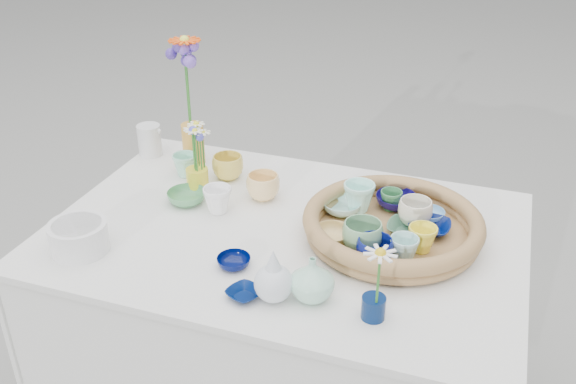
% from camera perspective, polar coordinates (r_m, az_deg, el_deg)
% --- Properties ---
extents(wicker_tray, '(0.47, 0.47, 0.08)m').
position_cam_1_polar(wicker_tray, '(1.71, 9.27, -2.99)').
color(wicker_tray, brown).
rests_on(wicker_tray, display_table).
extents(tray_ceramic_0, '(0.15, 0.15, 0.04)m').
position_cam_1_polar(tray_ceramic_0, '(1.83, 9.58, -0.78)').
color(tray_ceramic_0, '#120B58').
rests_on(tray_ceramic_0, wicker_tray).
extents(tray_ceramic_1, '(0.11, 0.11, 0.03)m').
position_cam_1_polar(tray_ceramic_1, '(1.73, 12.46, -3.06)').
color(tray_ceramic_1, '#031152').
rests_on(tray_ceramic_1, wicker_tray).
extents(tray_ceramic_2, '(0.09, 0.09, 0.07)m').
position_cam_1_polar(tray_ceramic_2, '(1.64, 11.84, -4.09)').
color(tray_ceramic_2, '#FFEC3E').
rests_on(tray_ceramic_2, wicker_tray).
extents(tray_ceramic_3, '(0.11, 0.11, 0.02)m').
position_cam_1_polar(tray_ceramic_3, '(1.72, 10.48, -3.20)').
color(tray_ceramic_3, '#447259').
rests_on(tray_ceramic_3, wicker_tray).
extents(tray_ceramic_4, '(0.11, 0.11, 0.08)m').
position_cam_1_polar(tray_ceramic_4, '(1.61, 6.63, -3.99)').
color(tray_ceramic_4, '#75AC7C').
rests_on(tray_ceramic_4, wicker_tray).
extents(tray_ceramic_5, '(0.11, 0.11, 0.03)m').
position_cam_1_polar(tray_ceramic_5, '(1.78, 4.80, -1.34)').
color(tray_ceramic_5, '#A8E0D9').
rests_on(tray_ceramic_5, wicker_tray).
extents(tray_ceramic_6, '(0.10, 0.10, 0.08)m').
position_cam_1_polar(tray_ceramic_6, '(1.79, 6.32, -0.44)').
color(tray_ceramic_6, '#B6FEEF').
rests_on(tray_ceramic_6, wicker_tray).
extents(tray_ceramic_7, '(0.10, 0.10, 0.07)m').
position_cam_1_polar(tray_ceramic_7, '(1.74, 11.22, -1.81)').
color(tray_ceramic_7, white).
rests_on(tray_ceramic_7, wicker_tray).
extents(tray_ceramic_8, '(0.10, 0.10, 0.03)m').
position_cam_1_polar(tray_ceramic_8, '(1.79, 12.47, -2.00)').
color(tray_ceramic_8, '#86C8FF').
rests_on(tray_ceramic_8, wicker_tray).
extents(tray_ceramic_9, '(0.10, 0.10, 0.07)m').
position_cam_1_polar(tray_ceramic_9, '(1.57, 7.70, -5.27)').
color(tray_ceramic_9, navy).
rests_on(tray_ceramic_9, wicker_tray).
extents(tray_ceramic_10, '(0.13, 0.13, 0.03)m').
position_cam_1_polar(tray_ceramic_10, '(1.66, 3.98, -3.88)').
color(tray_ceramic_10, tan).
rests_on(tray_ceramic_10, wicker_tray).
extents(tray_ceramic_11, '(0.07, 0.07, 0.07)m').
position_cam_1_polar(tray_ceramic_11, '(1.59, 10.26, -5.05)').
color(tray_ceramic_11, '#A9DDD8').
rests_on(tray_ceramic_11, wicker_tray).
extents(tray_ceramic_12, '(0.08, 0.08, 0.06)m').
position_cam_1_polar(tray_ceramic_12, '(1.81, 9.14, -0.73)').
color(tray_ceramic_12, '#357647').
rests_on(tray_ceramic_12, wicker_tray).
extents(loose_ceramic_0, '(0.11, 0.11, 0.08)m').
position_cam_1_polar(loose_ceramic_0, '(2.00, -5.37, 2.22)').
color(loose_ceramic_0, '#DFC24E').
rests_on(loose_ceramic_0, display_table).
extents(loose_ceramic_1, '(0.11, 0.11, 0.08)m').
position_cam_1_polar(loose_ceramic_1, '(1.87, -2.23, 0.47)').
color(loose_ceramic_1, '#FFD388').
rests_on(loose_ceramic_1, display_table).
extents(loose_ceramic_2, '(0.13, 0.13, 0.04)m').
position_cam_1_polar(loose_ceramic_2, '(1.88, -8.98, -0.46)').
color(loose_ceramic_2, '#4F965D').
rests_on(loose_ceramic_2, display_table).
extents(loose_ceramic_3, '(0.09, 0.09, 0.08)m').
position_cam_1_polar(loose_ceramic_3, '(1.82, -6.27, -0.70)').
color(loose_ceramic_3, white).
rests_on(loose_ceramic_3, display_table).
extents(loose_ceramic_4, '(0.10, 0.10, 0.03)m').
position_cam_1_polar(loose_ceramic_4, '(1.59, -4.84, -6.22)').
color(loose_ceramic_4, '#010A40').
rests_on(loose_ceramic_4, display_table).
extents(loose_ceramic_5, '(0.10, 0.10, 0.07)m').
position_cam_1_polar(loose_ceramic_5, '(2.03, -9.13, 2.38)').
color(loose_ceramic_5, '#9BE4C4').
rests_on(loose_ceramic_5, display_table).
extents(loose_ceramic_6, '(0.10, 0.10, 0.02)m').
position_cam_1_polar(loose_ceramic_6, '(1.50, -3.92, -9.01)').
color(loose_ceramic_6, '#021548').
rests_on(loose_ceramic_6, display_table).
extents(fluted_bowl, '(0.16, 0.16, 0.08)m').
position_cam_1_polar(fluted_bowl, '(1.72, -18.11, -3.82)').
color(fluted_bowl, white).
rests_on(fluted_bowl, display_table).
extents(bud_vase_paleblue, '(0.10, 0.10, 0.14)m').
position_cam_1_polar(bud_vase_paleblue, '(1.45, -1.30, -7.35)').
color(bud_vase_paleblue, silver).
rests_on(bud_vase_paleblue, display_table).
extents(bud_vase_seafoam, '(0.12, 0.12, 0.11)m').
position_cam_1_polar(bud_vase_seafoam, '(1.47, 2.16, -7.69)').
color(bud_vase_seafoam, '#A2DBBE').
rests_on(bud_vase_seafoam, display_table).
extents(bud_vase_cobalt, '(0.07, 0.07, 0.05)m').
position_cam_1_polar(bud_vase_cobalt, '(1.44, 7.60, -10.14)').
color(bud_vase_cobalt, '#061B45').
rests_on(bud_vase_cobalt, display_table).
extents(single_daisy, '(0.10, 0.10, 0.15)m').
position_cam_1_polar(single_daisy, '(1.37, 8.04, -7.61)').
color(single_daisy, white).
rests_on(single_daisy, bud_vase_cobalt).
extents(tall_vase_yellow, '(0.09, 0.09, 0.13)m').
position_cam_1_polar(tall_vase_yellow, '(2.10, -8.41, 4.27)').
color(tall_vase_yellow, gold).
rests_on(tall_vase_yellow, display_table).
extents(gerbera, '(0.13, 0.13, 0.29)m').
position_cam_1_polar(gerbera, '(2.02, -8.89, 9.41)').
color(gerbera, '#FF510D').
rests_on(gerbera, tall_vase_yellow).
extents(hydrangea, '(0.11, 0.11, 0.32)m').
position_cam_1_polar(hydrangea, '(2.05, -8.95, 9.06)').
color(hydrangea, '#4B339E').
rests_on(hydrangea, tall_vase_yellow).
extents(white_pitcher, '(0.13, 0.12, 0.10)m').
position_cam_1_polar(white_pitcher, '(2.19, -12.21, 4.53)').
color(white_pitcher, silver).
rests_on(white_pitcher, display_table).
extents(daisy_cup, '(0.09, 0.09, 0.07)m').
position_cam_1_polar(daisy_cup, '(1.94, -8.05, 1.10)').
color(daisy_cup, yellow).
rests_on(daisy_cup, display_table).
extents(daisy_posy, '(0.10, 0.10, 0.16)m').
position_cam_1_polar(daisy_posy, '(1.89, -8.06, 4.12)').
color(daisy_posy, white).
rests_on(daisy_posy, daisy_cup).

